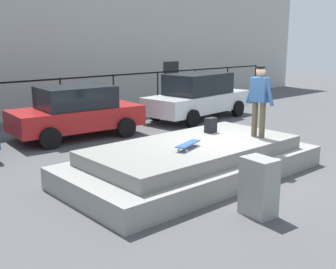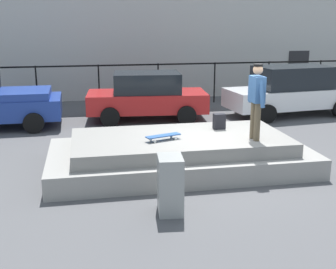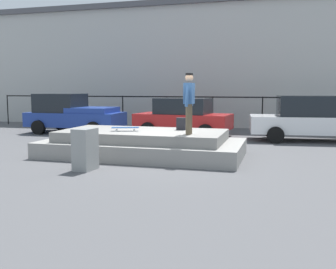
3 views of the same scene
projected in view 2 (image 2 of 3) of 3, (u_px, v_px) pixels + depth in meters
ground_plane at (218, 170)px, 10.24m from camera, size 60.00×60.00×0.00m
concrete_ledge at (180, 153)px, 10.32m from camera, size 6.07×2.99×0.79m
skateboarder at (257, 97)px, 9.67m from camera, size 0.25×0.82×1.70m
skateboard at (163, 136)px, 9.82m from camera, size 0.84×0.45×0.12m
backpack at (219, 121)px, 10.82m from camera, size 0.29×0.21×0.38m
car_red_sedan_mid at (147, 96)px, 15.21m from camera, size 4.24×2.36×1.65m
car_white_sedan_far at (292, 91)px, 15.93m from camera, size 4.95×2.42×1.79m
utility_box at (170, 185)px, 7.90m from camera, size 0.49×0.64×1.07m
fence_row at (158, 75)px, 17.79m from camera, size 24.06×0.06×1.69m
warehouse_building at (140, 19)px, 22.19m from camera, size 35.10×8.01×6.79m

